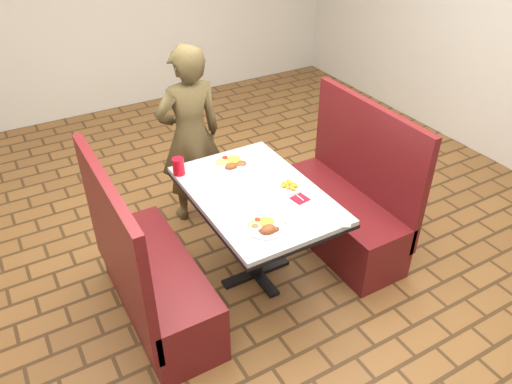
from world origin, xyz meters
TOP-DOWN VIEW (x-y plane):
  - room at (0.00, 0.00)m, footprint 7.00×7.04m
  - dining_table at (0.00, 0.00)m, footprint 0.81×1.21m
  - booth_bench_left at (-0.80, 0.00)m, footprint 0.47×1.20m
  - booth_bench_right at (0.80, 0.00)m, footprint 0.47×1.20m
  - diner_person at (-0.07, 0.95)m, footprint 0.55×0.36m
  - near_dinner_plate at (-0.15, -0.37)m, footprint 0.24×0.24m
  - far_dinner_plate at (0.02, 0.40)m, footprint 0.28×0.28m
  - plantain_plate at (0.23, -0.07)m, footprint 0.19×0.19m
  - maroon_napkin at (0.21, -0.22)m, footprint 0.12×0.12m
  - spoon_utensil at (0.22, -0.19)m, footprint 0.01×0.12m
  - red_tumbler at (-0.36, 0.47)m, footprint 0.08×0.08m
  - paper_napkin at (0.26, -0.52)m, footprint 0.24×0.22m
  - knife_utensil at (-0.05, -0.31)m, footprint 0.08×0.17m
  - fork_utensil at (-0.05, -0.33)m, footprint 0.07×0.13m
  - lettuce_shreds at (0.04, 0.06)m, footprint 0.28×0.32m

SIDE VIEW (x-z plane):
  - booth_bench_left at x=-0.80m, z-range -0.26..0.92m
  - booth_bench_right at x=0.80m, z-range -0.26..0.92m
  - dining_table at x=0.00m, z-range 0.28..1.03m
  - lettuce_shreds at x=0.04m, z-range 0.75..0.75m
  - maroon_napkin at x=0.21m, z-range 0.75..0.75m
  - spoon_utensil at x=0.22m, z-range 0.75..0.76m
  - paper_napkin at x=0.26m, z-range 0.75..0.76m
  - diner_person at x=-0.07m, z-range 0.00..1.51m
  - fork_utensil at x=-0.05m, z-range 0.76..0.76m
  - knife_utensil at x=-0.05m, z-range 0.76..0.76m
  - plantain_plate at x=0.23m, z-range 0.75..0.78m
  - far_dinner_plate at x=0.02m, z-range 0.74..0.81m
  - near_dinner_plate at x=-0.15m, z-range 0.74..0.81m
  - red_tumbler at x=-0.36m, z-range 0.75..0.88m
  - room at x=0.00m, z-range 0.50..3.32m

